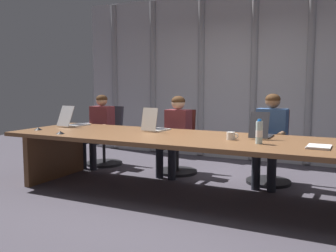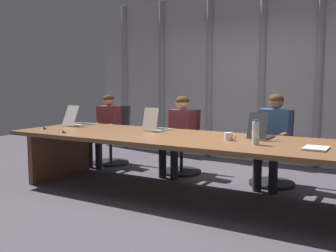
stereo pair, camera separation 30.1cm
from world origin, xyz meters
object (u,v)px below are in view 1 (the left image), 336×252
(person_left_end, at_px, (99,126))
(water_bottle_primary, at_px, (259,132))
(laptop_left_end, at_px, (74,122))
(laptop_left_mid, at_px, (155,126))
(laptop_center, at_px, (261,133))
(person_center, at_px, (270,134))
(spiral_notepad, at_px, (319,147))
(conference_mic_middle, at_px, (60,132))
(office_chair_left_mid, at_px, (178,149))
(office_chair_left_end, at_px, (106,142))
(person_left_mid, at_px, (175,130))
(coffee_mug_near, at_px, (231,136))
(conference_mic_left_side, at_px, (38,129))
(office_chair_center, at_px, (270,155))

(person_left_end, height_order, water_bottle_primary, person_left_end)
(laptop_left_end, bearing_deg, water_bottle_primary, -94.04)
(laptop_left_mid, relative_size, laptop_center, 0.92)
(person_center, height_order, spiral_notepad, person_center)
(person_center, height_order, conference_mic_middle, person_center)
(office_chair_left_mid, xyz_separation_m, person_center, (1.40, -0.15, 0.33))
(office_chair_left_end, bearing_deg, person_center, 90.29)
(person_left_mid, relative_size, spiral_notepad, 3.74)
(laptop_left_end, height_order, laptop_center, laptop_center)
(water_bottle_primary, bearing_deg, person_left_mid, 143.41)
(laptop_left_end, height_order, person_left_end, person_left_end)
(person_left_end, distance_m, person_center, 2.75)
(office_chair_left_end, bearing_deg, person_left_end, -2.05)
(office_chair_left_end, height_order, person_left_end, person_left_end)
(person_left_mid, bearing_deg, conference_mic_middle, -30.13)
(laptop_left_mid, xyz_separation_m, person_center, (1.39, 0.63, -0.09))
(laptop_center, distance_m, coffee_mug_near, 0.42)
(person_left_end, bearing_deg, conference_mic_middle, 19.19)
(laptop_left_mid, distance_m, conference_mic_left_side, 1.59)
(person_left_mid, height_order, conference_mic_left_side, person_left_mid)
(laptop_left_mid, distance_m, office_chair_left_mid, 0.89)
(laptop_left_end, relative_size, office_chair_left_mid, 0.50)
(laptop_left_end, xyz_separation_m, office_chair_center, (2.71, 0.81, -0.41))
(laptop_left_mid, xyz_separation_m, spiral_notepad, (2.07, -0.46, -0.05))
(laptop_left_mid, height_order, office_chair_left_end, laptop_left_mid)
(office_chair_left_mid, bearing_deg, person_center, 75.87)
(office_chair_left_mid, height_order, conference_mic_middle, office_chair_left_mid)
(laptop_left_mid, relative_size, person_center, 0.34)
(laptop_left_mid, height_order, laptop_center, laptop_left_mid)
(office_chair_center, bearing_deg, spiral_notepad, 27.83)
(laptop_left_mid, height_order, conference_mic_left_side, laptop_left_mid)
(office_chair_left_mid, distance_m, coffee_mug_near, 1.65)
(office_chair_left_end, relative_size, water_bottle_primary, 3.74)
(office_chair_left_mid, relative_size, coffee_mug_near, 7.00)
(laptop_left_end, bearing_deg, office_chair_left_mid, -53.91)
(office_chair_left_mid, xyz_separation_m, conference_mic_left_side, (-1.45, -1.39, 0.38))
(coffee_mug_near, height_order, spiral_notepad, coffee_mug_near)
(laptop_left_end, xyz_separation_m, laptop_center, (2.76, 0.01, 0.00))
(laptop_left_end, relative_size, laptop_center, 1.08)
(laptop_left_mid, relative_size, office_chair_left_mid, 0.43)
(person_center, distance_m, conference_mic_middle, 2.71)
(person_center, bearing_deg, conference_mic_left_side, -64.61)
(office_chair_left_mid, height_order, person_left_mid, person_left_mid)
(laptop_left_end, relative_size, person_center, 0.39)
(laptop_center, relative_size, conference_mic_middle, 4.03)
(coffee_mug_near, bearing_deg, conference_mic_left_side, -173.75)
(person_left_mid, height_order, coffee_mug_near, person_left_mid)
(spiral_notepad, bearing_deg, laptop_center, 147.21)
(office_chair_left_end, bearing_deg, laptop_left_mid, 63.51)
(laptop_center, bearing_deg, spiral_notepad, -125.44)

